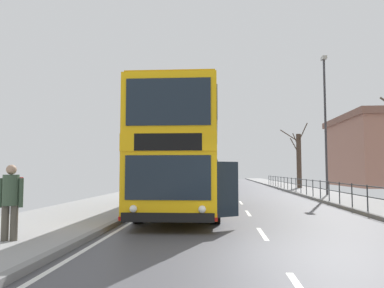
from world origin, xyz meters
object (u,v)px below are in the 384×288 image
object	(u,v)px
pedestrian_with_backpack	(11,196)
bare_tree_far_00	(299,159)
street_lamp_far_side	(325,115)
double_decker_bus_main	(185,155)

from	to	relation	value
pedestrian_with_backpack	bare_tree_far_00	size ratio (longest dim) A/B	0.29
street_lamp_far_side	bare_tree_far_00	world-z (taller)	street_lamp_far_side
double_decker_bus_main	street_lamp_far_side	world-z (taller)	street_lamp_far_side
double_decker_bus_main	bare_tree_far_00	xyz separation A→B (m)	(8.58, 19.31, 0.39)
pedestrian_with_backpack	street_lamp_far_side	world-z (taller)	street_lamp_far_side
double_decker_bus_main	pedestrian_with_backpack	bearing A→B (deg)	-114.36
double_decker_bus_main	pedestrian_with_backpack	xyz separation A→B (m)	(-3.21, -7.10, -1.21)
pedestrian_with_backpack	bare_tree_far_00	bearing A→B (deg)	65.94
double_decker_bus_main	street_lamp_far_side	distance (m)	12.79
pedestrian_with_backpack	street_lamp_far_side	bearing A→B (deg)	55.19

